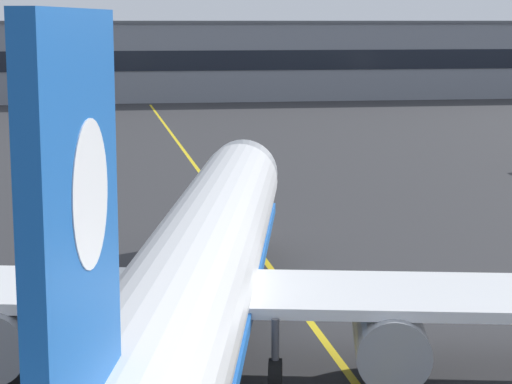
{
  "coord_description": "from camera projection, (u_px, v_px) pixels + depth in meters",
  "views": [
    {
      "loc": [
        -7.6,
        -15.96,
        11.47
      ],
      "look_at": [
        -1.97,
        19.92,
        5.11
      ],
      "focal_mm": 68.97,
      "sensor_mm": 36.0,
      "label": 1
    }
  ],
  "objects": [
    {
      "name": "taxiway_centreline",
      "position": [
        264.0,
        259.0,
        47.86
      ],
      "size": [
        2.37,
        179.99,
        0.01
      ],
      "primitive_type": "cube",
      "rotation": [
        0.0,
        0.0,
        0.01
      ],
      "color": "yellow",
      "rests_on": "ground"
    },
    {
      "name": "airliner_foreground",
      "position": [
        197.0,
        276.0,
        31.5
      ],
      "size": [
        32.29,
        41.13,
        11.65
      ],
      "color": "white",
      "rests_on": "ground"
    },
    {
      "name": "safety_cone_by_nose_gear",
      "position": [
        165.0,
        254.0,
        47.86
      ],
      "size": [
        0.44,
        0.44,
        0.55
      ],
      "color": "orange",
      "rests_on": "ground"
    },
    {
      "name": "terminal_building",
      "position": [
        218.0,
        60.0,
        143.93
      ],
      "size": [
        159.23,
        12.4,
        11.42
      ],
      "color": "gray",
      "rests_on": "ground"
    }
  ]
}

